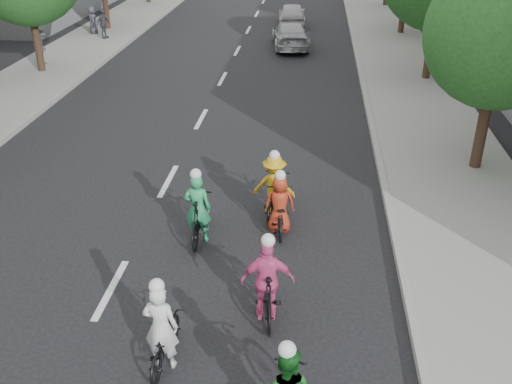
% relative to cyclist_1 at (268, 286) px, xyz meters
% --- Properties ---
extents(ground, '(120.00, 120.00, 0.00)m').
position_rel_cyclist_1_xyz_m(ground, '(-3.29, 0.47, -0.69)').
color(ground, black).
rests_on(ground, ground).
extents(curb_left, '(0.18, 80.00, 0.18)m').
position_rel_cyclist_1_xyz_m(curb_left, '(-9.34, 10.47, -0.60)').
color(curb_left, '#999993').
rests_on(curb_left, ground).
extents(sidewalk_right, '(4.00, 80.00, 0.15)m').
position_rel_cyclist_1_xyz_m(sidewalk_right, '(4.71, 10.47, -0.62)').
color(sidewalk_right, gray).
rests_on(sidewalk_right, ground).
extents(curb_right, '(0.18, 80.00, 0.18)m').
position_rel_cyclist_1_xyz_m(curb_right, '(2.76, 10.47, -0.60)').
color(curb_right, '#999993').
rests_on(curb_right, ground).
extents(tree_r_0, '(4.00, 4.00, 5.97)m').
position_rel_cyclist_1_xyz_m(tree_r_0, '(5.51, 7.07, 3.27)').
color(tree_r_0, black).
rests_on(tree_r_0, ground).
extents(cyclist_1, '(1.06, 1.84, 1.88)m').
position_rel_cyclist_1_xyz_m(cyclist_1, '(0.00, 0.00, 0.00)').
color(cyclist_1, black).
rests_on(cyclist_1, ground).
extents(cyclist_2, '(0.64, 1.59, 1.81)m').
position_rel_cyclist_1_xyz_m(cyclist_2, '(-1.68, -1.41, -0.11)').
color(cyclist_2, black).
rests_on(cyclist_2, ground).
extents(cyclist_3, '(1.10, 1.84, 1.77)m').
position_rel_cyclist_1_xyz_m(cyclist_3, '(-0.17, 3.96, -0.05)').
color(cyclist_3, black).
rests_on(cyclist_3, ground).
extents(cyclist_4, '(0.75, 1.79, 1.62)m').
position_rel_cyclist_1_xyz_m(cyclist_4, '(0.02, 3.21, -0.13)').
color(cyclist_4, black).
rests_on(cyclist_4, ground).
extents(cyclist_5, '(0.63, 1.85, 1.85)m').
position_rel_cyclist_1_xyz_m(cyclist_5, '(-1.83, 2.61, -0.04)').
color(cyclist_5, black).
rests_on(cyclist_5, ground).
extents(follow_car_lead, '(2.32, 4.59, 1.28)m').
position_rel_cyclist_1_xyz_m(follow_car_lead, '(-0.62, 21.47, -0.05)').
color(follow_car_lead, '#A8A9AD').
rests_on(follow_car_lead, ground).
extents(follow_car_trail, '(1.84, 4.02, 1.33)m').
position_rel_cyclist_1_xyz_m(follow_car_trail, '(-0.80, 27.03, -0.02)').
color(follow_car_trail, silver).
rests_on(follow_car_trail, ground).
extents(spectator_0, '(0.85, 1.13, 1.56)m').
position_rel_cyclist_1_xyz_m(spectator_0, '(-11.83, 16.52, 0.24)').
color(spectator_0, '#464852').
rests_on(spectator_0, sidewalk_left).
extents(spectator_1, '(0.68, 0.98, 1.55)m').
position_rel_cyclist_1_xyz_m(spectator_1, '(-10.80, 21.89, 0.23)').
color(spectator_1, '#454651').
rests_on(spectator_1, sidewalk_left).
extents(spectator_2, '(0.70, 0.84, 1.48)m').
position_rel_cyclist_1_xyz_m(spectator_2, '(-11.80, 23.00, 0.20)').
color(spectator_2, '#464550').
rests_on(spectator_2, sidewalk_left).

